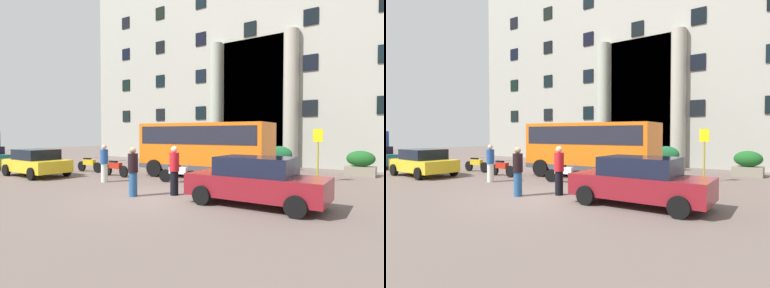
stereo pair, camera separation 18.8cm
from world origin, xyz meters
TOP-DOWN VIEW (x-y plane):
  - ground_plane at (0.00, 0.00)m, footprint 80.00×64.00m
  - office_building_facade at (-0.01, 17.48)m, footprint 37.33×9.75m
  - orange_minibus at (-1.25, 5.50)m, footprint 6.96×3.26m
  - bus_stop_sign at (4.02, 6.96)m, footprint 0.44×0.08m
  - hedge_planter_west at (5.41, 10.48)m, footprint 1.46×0.98m
  - hedge_planter_east at (0.88, 10.76)m, footprint 1.67×0.82m
  - parked_coupe_end at (-8.89, 0.65)m, footprint 4.03×2.18m
  - parked_estate_mid at (3.55, 0.85)m, footprint 4.37×2.05m
  - motorcycle_near_kerb at (-5.33, 2.96)m, footprint 1.93×0.55m
  - scooter_by_planter at (-8.08, 3.40)m, footprint 2.00×0.55m
  - motorcycle_far_end at (-1.26, 3.08)m, footprint 1.92×0.63m
  - pedestrian_woman_with_bag at (0.41, 0.71)m, footprint 0.36×0.36m
  - pedestrian_woman_dark_dress at (-0.68, -0.32)m, footprint 0.36×0.36m
  - pedestrian_man_crossing at (-4.21, 1.32)m, footprint 0.36×0.36m

SIDE VIEW (x-z plane):
  - ground_plane at x=0.00m, z-range -0.12..0.00m
  - motorcycle_near_kerb at x=-5.33m, z-range 0.01..0.90m
  - motorcycle_far_end at x=-1.26m, z-range 0.01..0.90m
  - scooter_by_planter at x=-8.08m, z-range 0.01..0.90m
  - hedge_planter_west at x=5.41m, z-range -0.02..1.33m
  - hedge_planter_east at x=0.88m, z-range -0.02..1.47m
  - parked_coupe_end at x=-8.89m, z-range 0.01..1.45m
  - parked_estate_mid at x=3.55m, z-range 0.01..1.55m
  - pedestrian_man_crossing at x=-4.21m, z-range 0.01..1.77m
  - pedestrian_woman_dark_dress at x=-0.68m, z-range 0.01..1.80m
  - pedestrian_woman_with_bag at x=0.41m, z-range 0.01..1.82m
  - bus_stop_sign at x=4.02m, z-range 0.30..2.79m
  - orange_minibus at x=-1.25m, z-range 0.27..3.08m
  - office_building_facade at x=-0.01m, z-range -0.01..17.91m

